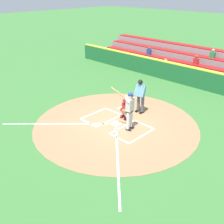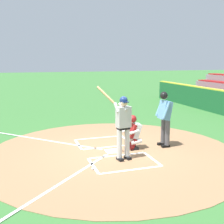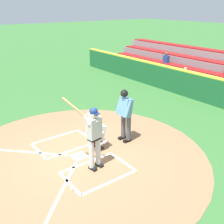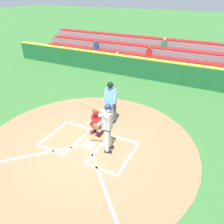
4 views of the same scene
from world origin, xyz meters
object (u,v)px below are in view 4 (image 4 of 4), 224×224
batter (108,124)px  baseball (107,173)px  plate_umpire (111,99)px  catcher (96,122)px

batter → baseball: 1.57m
plate_umpire → baseball: (-1.31, 2.80, -1.04)m
batter → catcher: batter is taller
catcher → baseball: catcher is taller
batter → baseball: size_ratio=28.76×
batter → plate_umpire: size_ratio=1.14×
baseball → catcher: bearing=-51.2°
batter → baseball: (-0.52, 1.03, -1.06)m
batter → plate_umpire: (0.79, -1.77, -0.02)m
catcher → plate_umpire: size_ratio=0.61×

